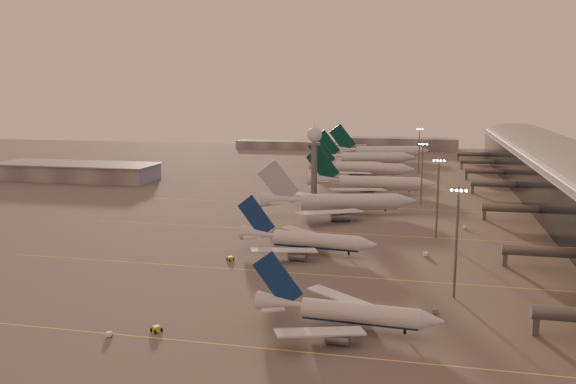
# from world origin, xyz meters

# --- Properties ---
(ground) EXTENTS (700.00, 700.00, 0.00)m
(ground) POSITION_xyz_m (0.00, 0.00, 0.00)
(ground) COLOR #4C4A4A
(ground) RESTS_ON ground
(taxiway_markings) EXTENTS (180.00, 185.25, 0.02)m
(taxiway_markings) POSITION_xyz_m (30.00, 56.00, 0.01)
(taxiway_markings) COLOR #EDDB53
(taxiway_markings) RESTS_ON ground
(hangar) EXTENTS (82.00, 27.00, 8.50)m
(hangar) POSITION_xyz_m (-120.00, 140.00, 4.32)
(hangar) COLOR slate
(hangar) RESTS_ON ground
(radar_tower) EXTENTS (6.40, 6.40, 31.10)m
(radar_tower) POSITION_xyz_m (5.00, 120.00, 20.95)
(radar_tower) COLOR slate
(radar_tower) RESTS_ON ground
(mast_a) EXTENTS (3.60, 0.56, 25.00)m
(mast_a) POSITION_xyz_m (58.00, 0.00, 13.74)
(mast_a) COLOR slate
(mast_a) RESTS_ON ground
(mast_b) EXTENTS (3.60, 0.56, 25.00)m
(mast_b) POSITION_xyz_m (55.00, 55.00, 13.74)
(mast_b) COLOR slate
(mast_b) RESTS_ON ground
(mast_c) EXTENTS (3.60, 0.56, 25.00)m
(mast_c) POSITION_xyz_m (50.00, 110.00, 13.74)
(mast_c) COLOR slate
(mast_c) RESTS_ON ground
(mast_d) EXTENTS (3.60, 0.56, 25.00)m
(mast_d) POSITION_xyz_m (48.00, 200.00, 13.74)
(mast_d) COLOR slate
(mast_d) RESTS_ON ground
(distant_horizon) EXTENTS (165.00, 37.50, 9.00)m
(distant_horizon) POSITION_xyz_m (2.62, 325.14, 3.89)
(distant_horizon) COLOR slate
(distant_horizon) RESTS_ON ground
(narrowbody_near) EXTENTS (37.18, 29.61, 14.52)m
(narrowbody_near) POSITION_xyz_m (37.05, -23.42, 2.94)
(narrowbody_near) COLOR silver
(narrowbody_near) RESTS_ON ground
(narrowbody_mid) EXTENTS (40.54, 32.23, 15.84)m
(narrowbody_mid) POSITION_xyz_m (19.23, 28.86, 3.21)
(narrowbody_mid) COLOR silver
(narrowbody_mid) RESTS_ON ground
(widebody_white) EXTENTS (56.91, 45.04, 20.42)m
(widebody_white) POSITION_xyz_m (20.80, 83.26, 3.54)
(widebody_white) COLOR silver
(widebody_white) RESTS_ON ground
(greentail_a) EXTENTS (56.27, 45.38, 20.43)m
(greentail_a) POSITION_xyz_m (28.26, 131.37, 3.61)
(greentail_a) COLOR silver
(greentail_a) RESTS_ON ground
(greentail_b) EXTENTS (56.08, 45.16, 20.36)m
(greentail_b) POSITION_xyz_m (19.07, 180.79, 3.60)
(greentail_b) COLOR silver
(greentail_b) RESTS_ON ground
(greentail_c) EXTENTS (59.82, 47.79, 22.04)m
(greentail_c) POSITION_xyz_m (16.98, 224.64, 3.89)
(greentail_c) COLOR silver
(greentail_c) RESTS_ON ground
(greentail_d) EXTENTS (63.20, 50.35, 23.54)m
(greentail_d) POSITION_xyz_m (23.11, 260.12, 4.16)
(greentail_d) COLOR silver
(greentail_d) RESTS_ON ground
(gsv_truck_a) EXTENTS (4.73, 4.59, 1.96)m
(gsv_truck_a) POSITION_xyz_m (-5.47, -36.10, 1.00)
(gsv_truck_a) COLOR white
(gsv_truck_a) RESTS_ON ground
(gsv_tug_near) EXTENTS (4.10, 4.53, 1.11)m
(gsv_tug_near) POSITION_xyz_m (1.92, -32.37, 0.57)
(gsv_tug_near) COLOR yellow
(gsv_tug_near) RESTS_ON ground
(gsv_catering_a) EXTENTS (4.93, 2.93, 3.78)m
(gsv_catering_a) POSITION_xyz_m (54.01, -11.03, 1.89)
(gsv_catering_a) COLOR slate
(gsv_catering_a) RESTS_ON ground
(gsv_tug_mid) EXTENTS (4.16, 3.93, 1.03)m
(gsv_tug_mid) POSITION_xyz_m (0.63, 17.07, 0.53)
(gsv_tug_mid) COLOR yellow
(gsv_tug_mid) RESTS_ON ground
(gsv_truck_b) EXTENTS (6.02, 2.51, 2.38)m
(gsv_truck_b) POSITION_xyz_m (52.36, 32.84, 1.21)
(gsv_truck_b) COLOR white
(gsv_truck_b) RESTS_ON ground
(gsv_truck_c) EXTENTS (4.47, 5.39, 2.11)m
(gsv_truck_c) POSITION_xyz_m (-3.69, 59.80, 1.08)
(gsv_truck_c) COLOR white
(gsv_truck_c) RESTS_ON ground
(gsv_catering_b) EXTENTS (4.85, 2.54, 3.86)m
(gsv_catering_b) POSITION_xyz_m (64.38, 69.61, 1.93)
(gsv_catering_b) COLOR white
(gsv_catering_b) RESTS_ON ground
(gsv_tug_far) EXTENTS (4.18, 4.53, 1.11)m
(gsv_tug_far) POSITION_xyz_m (8.38, 106.84, 0.57)
(gsv_tug_far) COLOR white
(gsv_tug_far) RESTS_ON ground
(gsv_truck_d) EXTENTS (2.33, 5.62, 2.22)m
(gsv_truck_d) POSITION_xyz_m (-11.84, 119.93, 1.13)
(gsv_truck_d) COLOR yellow
(gsv_truck_d) RESTS_ON ground
(gsv_tug_hangar) EXTENTS (3.62, 3.14, 0.89)m
(gsv_tug_hangar) POSITION_xyz_m (40.24, 146.17, 0.46)
(gsv_tug_hangar) COLOR yellow
(gsv_tug_hangar) RESTS_ON ground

